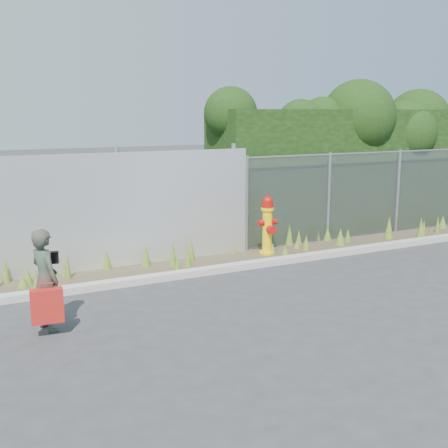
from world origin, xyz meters
TOP-DOWN VIEW (x-y plane):
  - ground at (0.00, 0.00)m, footprint 80.00×80.00m
  - curb at (0.00, 1.80)m, footprint 16.00×0.22m
  - weed_strip at (0.03, 2.48)m, footprint 16.00×1.30m
  - corrugated_fence at (-3.25, 3.01)m, footprint 8.50×0.21m
  - chainlink_fence at (4.25, 3.00)m, footprint 6.50×0.07m
  - hedge at (4.67, 3.98)m, footprint 7.58×2.01m
  - fire_hydrant at (1.28, 2.52)m, footprint 0.43×0.38m
  - woman at (-3.55, 0.36)m, footprint 0.49×0.60m
  - red_tote_bag at (-3.59, 0.06)m, footprint 0.42×0.15m
  - black_shoulder_bag at (-3.43, 0.55)m, footprint 0.22×0.09m

SIDE VIEW (x-z plane):
  - ground at x=0.00m, z-range 0.00..0.00m
  - curb at x=0.00m, z-range 0.00..0.12m
  - weed_strip at x=0.03m, z-range -0.14..0.40m
  - red_tote_bag at x=-3.59m, z-range 0.17..0.71m
  - fire_hydrant at x=1.28m, z-range -0.02..1.25m
  - woman at x=-3.55m, z-range 0.00..1.41m
  - black_shoulder_bag at x=-3.43m, z-range 0.88..1.04m
  - chainlink_fence at x=4.25m, z-range 0.01..2.06m
  - corrugated_fence at x=-3.25m, z-range -0.05..2.25m
  - hedge at x=4.67m, z-range 0.12..3.85m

